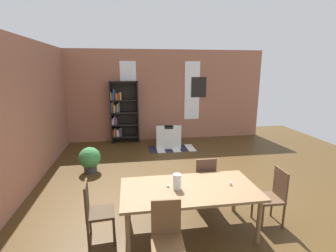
# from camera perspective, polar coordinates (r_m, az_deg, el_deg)

# --- Properties ---
(ground_plane) EXTENTS (11.58, 11.58, 0.00)m
(ground_plane) POSITION_cam_1_polar(r_m,az_deg,el_deg) (5.20, 5.06, -16.34)
(ground_plane) COLOR #463116
(back_wall_brick) EXTENTS (7.51, 0.12, 3.20)m
(back_wall_brick) POSITION_cam_1_polar(r_m,az_deg,el_deg) (9.03, -1.67, 6.97)
(back_wall_brick) COLOR #A0644D
(back_wall_brick) RESTS_ON ground
(window_pane_0) EXTENTS (0.55, 0.02, 2.08)m
(window_pane_0) POSITION_cam_1_polar(r_m,az_deg,el_deg) (8.87, -9.01, 7.75)
(window_pane_0) COLOR white
(window_pane_1) EXTENTS (0.55, 0.02, 2.08)m
(window_pane_1) POSITION_cam_1_polar(r_m,az_deg,el_deg) (9.16, 5.54, 8.01)
(window_pane_1) COLOR white
(dining_table) EXTENTS (2.10, 1.07, 0.75)m
(dining_table) POSITION_cam_1_polar(r_m,az_deg,el_deg) (4.01, 4.91, -14.85)
(dining_table) COLOR brown
(dining_table) RESTS_ON ground
(vase_on_table) EXTENTS (0.13, 0.13, 0.24)m
(vase_on_table) POSITION_cam_1_polar(r_m,az_deg,el_deg) (3.88, 2.11, -12.62)
(vase_on_table) COLOR silver
(vase_on_table) RESTS_ON dining_table
(tealight_candle_0) EXTENTS (0.04, 0.04, 0.04)m
(tealight_candle_0) POSITION_cam_1_polar(r_m,az_deg,el_deg) (3.98, -0.00, -13.54)
(tealight_candle_0) COLOR silver
(tealight_candle_0) RESTS_ON dining_table
(tealight_candle_1) EXTENTS (0.04, 0.04, 0.05)m
(tealight_candle_1) POSITION_cam_1_polar(r_m,az_deg,el_deg) (4.16, 14.14, -12.66)
(tealight_candle_1) COLOR silver
(tealight_candle_1) RESTS_ON dining_table
(dining_chair_head_right) EXTENTS (0.41, 0.41, 0.95)m
(dining_chair_head_right) POSITION_cam_1_polar(r_m,az_deg,el_deg) (4.60, 22.94, -14.30)
(dining_chair_head_right) COLOR brown
(dining_chair_head_right) RESTS_ON ground
(dining_chair_head_left) EXTENTS (0.43, 0.43, 0.95)m
(dining_chair_head_left) POSITION_cam_1_polar(r_m,az_deg,el_deg) (4.02, -16.31, -17.92)
(dining_chair_head_left) COLOR #3E2D1B
(dining_chair_head_left) RESTS_ON ground
(dining_chair_near_left) EXTENTS (0.42, 0.42, 0.95)m
(dining_chair_near_left) POSITION_cam_1_polar(r_m,az_deg,el_deg) (3.38, -0.25, -23.94)
(dining_chair_near_left) COLOR brown
(dining_chair_near_left) RESTS_ON ground
(dining_chair_far_right) EXTENTS (0.40, 0.40, 0.95)m
(dining_chair_far_right) POSITION_cam_1_polar(r_m,az_deg,el_deg) (4.85, 8.24, -11.91)
(dining_chair_far_right) COLOR #4E3327
(dining_chair_far_right) RESTS_ON ground
(bookshelf_tall) EXTENTS (0.96, 0.32, 2.14)m
(bookshelf_tall) POSITION_cam_1_polar(r_m,az_deg,el_deg) (8.78, -10.44, 3.17)
(bookshelf_tall) COLOR black
(bookshelf_tall) RESTS_ON ground
(armchair_white) EXTENTS (0.87, 0.87, 0.75)m
(armchair_white) POSITION_cam_1_polar(r_m,az_deg,el_deg) (8.36, 0.05, -2.75)
(armchair_white) COLOR silver
(armchair_white) RESTS_ON ground
(potted_plant_by_shelf) EXTENTS (0.53, 0.53, 0.64)m
(potted_plant_by_shelf) POSITION_cam_1_polar(r_m,az_deg,el_deg) (6.57, -17.48, -7.18)
(potted_plant_by_shelf) COLOR #333338
(potted_plant_by_shelf) RESTS_ON ground
(striped_rug) EXTENTS (1.49, 0.75, 0.01)m
(striped_rug) POSITION_cam_1_polar(r_m,az_deg,el_deg) (8.15, 0.85, -5.18)
(striped_rug) COLOR #1E1E33
(striped_rug) RESTS_ON ground
(framed_picture) EXTENTS (0.56, 0.03, 0.72)m
(framed_picture) POSITION_cam_1_polar(r_m,az_deg,el_deg) (9.21, 7.04, 8.82)
(framed_picture) COLOR black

